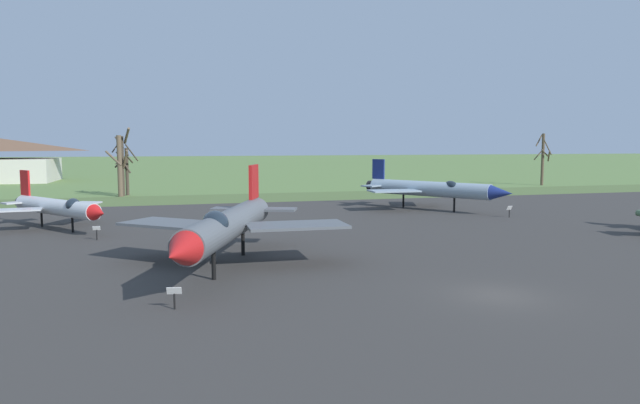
{
  "coord_description": "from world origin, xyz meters",
  "views": [
    {
      "loc": [
        -14.74,
        -22.54,
        6.95
      ],
      "look_at": [
        -3.75,
        16.45,
        2.82
      ],
      "focal_mm": 32.39,
      "sensor_mm": 36.0,
      "label": 1
    }
  ],
  "objects_px": {
    "jet_fighter_rear_left": "(431,189)",
    "info_placard_rear_left": "(509,210)",
    "jet_fighter_front_right": "(57,207)",
    "info_placard_front_left": "(174,295)",
    "info_placard_front_right": "(97,232)",
    "jet_fighter_front_left": "(227,225)"
  },
  "relations": [
    {
      "from": "info_placard_front_right",
      "to": "jet_fighter_rear_left",
      "type": "relative_size",
      "value": 0.07
    },
    {
      "from": "jet_fighter_front_right",
      "to": "info_placard_front_right",
      "type": "xyz_separation_m",
      "value": [
        3.46,
        -6.07,
        -1.27
      ]
    },
    {
      "from": "jet_fighter_front_left",
      "to": "jet_fighter_front_right",
      "type": "xyz_separation_m",
      "value": [
        -11.4,
        17.89,
        -0.55
      ]
    },
    {
      "from": "jet_fighter_front_right",
      "to": "info_placard_rear_left",
      "type": "relative_size",
      "value": 10.27
    },
    {
      "from": "info_placard_front_left",
      "to": "info_placard_front_right",
      "type": "relative_size",
      "value": 0.94
    },
    {
      "from": "jet_fighter_rear_left",
      "to": "info_placard_front_right",
      "type": "bearing_deg",
      "value": -161.55
    },
    {
      "from": "info_placard_front_right",
      "to": "info_placard_front_left",
      "type": "bearing_deg",
      "value": -75.91
    },
    {
      "from": "info_placard_front_left",
      "to": "jet_fighter_rear_left",
      "type": "height_order",
      "value": "jet_fighter_rear_left"
    },
    {
      "from": "info_placard_front_left",
      "to": "jet_fighter_front_right",
      "type": "distance_m",
      "value": 26.72
    },
    {
      "from": "jet_fighter_rear_left",
      "to": "info_placard_rear_left",
      "type": "bearing_deg",
      "value": -59.59
    },
    {
      "from": "info_placard_front_right",
      "to": "jet_fighter_front_left",
      "type": "bearing_deg",
      "value": -56.08
    },
    {
      "from": "info_placard_front_right",
      "to": "info_placard_rear_left",
      "type": "height_order",
      "value": "info_placard_rear_left"
    },
    {
      "from": "jet_fighter_front_left",
      "to": "jet_fighter_rear_left",
      "type": "height_order",
      "value": "jet_fighter_front_left"
    },
    {
      "from": "info_placard_front_left",
      "to": "info_placard_rear_left",
      "type": "bearing_deg",
      "value": 35.84
    },
    {
      "from": "info_placard_front_right",
      "to": "jet_fighter_rear_left",
      "type": "bearing_deg",
      "value": 18.45
    },
    {
      "from": "info_placard_rear_left",
      "to": "info_placard_front_left",
      "type": "bearing_deg",
      "value": -144.16
    },
    {
      "from": "info_placard_rear_left",
      "to": "jet_fighter_front_right",
      "type": "bearing_deg",
      "value": 175.66
    },
    {
      "from": "info_placard_front_right",
      "to": "jet_fighter_rear_left",
      "type": "distance_m",
      "value": 33.23
    },
    {
      "from": "info_placard_rear_left",
      "to": "jet_fighter_front_left",
      "type": "bearing_deg",
      "value": -151.89
    },
    {
      "from": "jet_fighter_rear_left",
      "to": "info_placard_rear_left",
      "type": "height_order",
      "value": "jet_fighter_rear_left"
    },
    {
      "from": "jet_fighter_front_right",
      "to": "jet_fighter_rear_left",
      "type": "bearing_deg",
      "value": 7.22
    },
    {
      "from": "jet_fighter_front_right",
      "to": "info_placard_front_right",
      "type": "distance_m",
      "value": 7.1
    }
  ]
}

